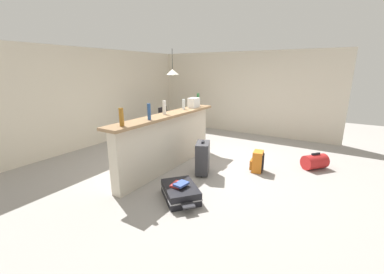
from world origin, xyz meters
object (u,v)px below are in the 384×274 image
object	(u,v)px
dining_table	(174,118)
pendant_lamp	(173,72)
dining_chair_near_partition	(189,125)
suitcase_flat_black	(180,192)
bottle_amber	(121,117)
grocery_bag	(194,103)
bottle_clear	(183,104)
bottle_blue	(149,112)
bottle_green	(198,100)
bottle_white	(164,107)
dining_chair_far_side	(160,121)
suitcase_upright_charcoal	(203,158)
backpack_orange	(257,162)
duffel_bag_red	(315,162)
book_stack	(179,184)

from	to	relation	value
dining_table	pendant_lamp	world-z (taller)	pendant_lamp
dining_chair_near_partition	suitcase_flat_black	world-z (taller)	dining_chair_near_partition
bottle_amber	grocery_bag	size ratio (longest dim) A/B	1.08
pendant_lamp	suitcase_flat_black	xyz separation A→B (m)	(-2.60, -2.00, -1.80)
bottle_amber	bottle_clear	distance (m)	1.87
bottle_blue	dining_chair_near_partition	world-z (taller)	bottle_blue
bottle_clear	bottle_green	world-z (taller)	bottle_green
dining_chair_near_partition	bottle_clear	bearing A→B (deg)	-153.33
bottle_white	bottle_clear	world-z (taller)	bottle_white
bottle_amber	dining_chair_far_side	xyz separation A→B (m)	(2.97, 1.66, -0.76)
dining_chair_near_partition	suitcase_upright_charcoal	size ratio (longest dim) A/B	1.39
bottle_amber	bottle_blue	bearing A→B (deg)	-3.67
bottle_white	backpack_orange	size ratio (longest dim) A/B	0.63
bottle_clear	dining_chair_near_partition	world-z (taller)	bottle_clear
bottle_blue	duffel_bag_red	xyz separation A→B (m)	(2.17, -2.48, -1.12)
bottle_blue	dining_table	distance (m)	2.74
bottle_clear	suitcase_flat_black	bearing A→B (deg)	-148.26
dining_chair_near_partition	bottle_blue	bearing A→B (deg)	-163.94
bottle_clear	bottle_white	bearing A→B (deg)	-177.91
suitcase_upright_charcoal	suitcase_flat_black	bearing A→B (deg)	-169.97
bottle_green	pendant_lamp	world-z (taller)	pendant_lamp
grocery_bag	duffel_bag_red	bearing A→B (deg)	-77.64
backpack_orange	suitcase_upright_charcoal	world-z (taller)	suitcase_upright_charcoal
backpack_orange	dining_chair_far_side	bearing A→B (deg)	73.38
dining_chair_near_partition	grocery_bag	bearing A→B (deg)	-141.07
bottle_clear	book_stack	world-z (taller)	bottle_clear
bottle_blue	dining_table	world-z (taller)	bottle_blue
bottle_blue	book_stack	distance (m)	1.34
dining_chair_near_partition	duffel_bag_red	world-z (taller)	dining_chair_near_partition
dining_chair_far_side	grocery_bag	bearing A→B (deg)	-115.43
bottle_white	dining_table	size ratio (longest dim) A/B	0.24
dining_table	bottle_amber	bearing A→B (deg)	-158.50
grocery_bag	suitcase_upright_charcoal	bearing A→B (deg)	-139.83
grocery_bag	dining_table	size ratio (longest dim) A/B	0.24
dining_table	bottle_clear	bearing A→B (deg)	-135.82
bottle_clear	duffel_bag_red	distance (m)	2.98
bottle_amber	dining_chair_near_partition	world-z (taller)	bottle_amber
bottle_blue	bottle_green	bearing A→B (deg)	3.77
bottle_white	grocery_bag	xyz separation A→B (m)	(1.04, -0.04, -0.02)
book_stack	bottle_clear	bearing A→B (deg)	31.20
bottle_green	dining_chair_far_side	distance (m)	1.82
bottle_amber	backpack_orange	size ratio (longest dim) A/B	0.67
dining_chair_near_partition	book_stack	xyz separation A→B (m)	(-2.65, -1.50, -0.26)
duffel_bag_red	suitcase_upright_charcoal	xyz separation A→B (m)	(-1.42, 1.84, 0.18)
bottle_white	dining_chair_near_partition	bearing A→B (deg)	17.51
duffel_bag_red	suitcase_flat_black	bearing A→B (deg)	146.02
bottle_green	suitcase_upright_charcoal	bearing A→B (deg)	-145.77
book_stack	suitcase_upright_charcoal	bearing A→B (deg)	9.38
suitcase_upright_charcoal	bottle_blue	bearing A→B (deg)	139.04
bottle_blue	suitcase_flat_black	xyz separation A→B (m)	(-0.29, -0.83, -1.16)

